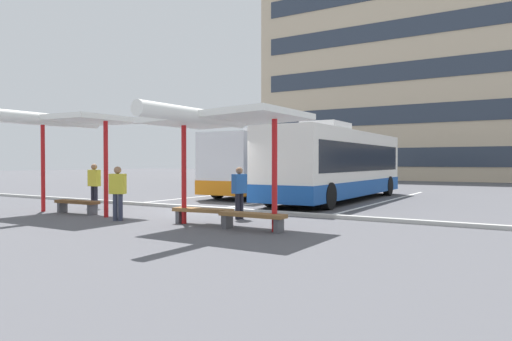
{
  "coord_description": "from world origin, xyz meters",
  "views": [
    {
      "loc": [
        10.22,
        -12.97,
        1.75
      ],
      "look_at": [
        0.73,
        2.49,
        1.41
      ],
      "focal_mm": 32.56,
      "sensor_mm": 36.0,
      "label": 1
    }
  ],
  "objects_px": {
    "coach_bus_0": "(280,165)",
    "waiting_passenger_0": "(118,190)",
    "bench_2": "(252,217)",
    "bench_1": "(203,212)",
    "bench_0": "(77,204)",
    "waiting_passenger_1": "(94,182)",
    "waiting_passenger_2": "(239,189)",
    "waiting_shelter_0": "(66,122)",
    "waiting_shelter_1": "(220,121)",
    "coach_bus_1": "(338,165)"
  },
  "relations": [
    {
      "from": "coach_bus_0",
      "to": "waiting_passenger_0",
      "type": "bearing_deg",
      "value": -83.62
    },
    {
      "from": "bench_2",
      "to": "coach_bus_0",
      "type": "bearing_deg",
      "value": 115.62
    },
    {
      "from": "coach_bus_0",
      "to": "bench_1",
      "type": "xyz_separation_m",
      "value": [
        4.07,
        -11.99,
        -1.26
      ]
    },
    {
      "from": "bench_0",
      "to": "bench_1",
      "type": "distance_m",
      "value": 5.27
    },
    {
      "from": "waiting_passenger_1",
      "to": "waiting_passenger_2",
      "type": "bearing_deg",
      "value": 0.56
    },
    {
      "from": "waiting_passenger_1",
      "to": "bench_0",
      "type": "bearing_deg",
      "value": -55.95
    },
    {
      "from": "bench_1",
      "to": "bench_0",
      "type": "bearing_deg",
      "value": -178.89
    },
    {
      "from": "coach_bus_0",
      "to": "waiting_passenger_2",
      "type": "bearing_deg",
      "value": -67.74
    },
    {
      "from": "coach_bus_0",
      "to": "bench_1",
      "type": "bearing_deg",
      "value": -71.25
    },
    {
      "from": "waiting_shelter_0",
      "to": "bench_2",
      "type": "relative_size",
      "value": 2.51
    },
    {
      "from": "bench_2",
      "to": "waiting_passenger_1",
      "type": "bearing_deg",
      "value": 167.93
    },
    {
      "from": "waiting_shelter_1",
      "to": "bench_2",
      "type": "distance_m",
      "value": 2.65
    },
    {
      "from": "waiting_passenger_0",
      "to": "waiting_passenger_2",
      "type": "distance_m",
      "value": 3.62
    },
    {
      "from": "coach_bus_1",
      "to": "waiting_shelter_0",
      "type": "relative_size",
      "value": 2.54
    },
    {
      "from": "waiting_shelter_1",
      "to": "waiting_passenger_2",
      "type": "distance_m",
      "value": 2.82
    },
    {
      "from": "waiting_passenger_1",
      "to": "bench_1",
      "type": "bearing_deg",
      "value": -13.2
    },
    {
      "from": "waiting_shelter_0",
      "to": "bench_1",
      "type": "xyz_separation_m",
      "value": [
        5.27,
        0.52,
        -2.71
      ]
    },
    {
      "from": "waiting_passenger_2",
      "to": "waiting_shelter_1",
      "type": "bearing_deg",
      "value": -70.2
    },
    {
      "from": "coach_bus_1",
      "to": "waiting_shelter_0",
      "type": "bearing_deg",
      "value": -118.17
    },
    {
      "from": "bench_0",
      "to": "bench_2",
      "type": "xyz_separation_m",
      "value": [
        7.07,
        -0.15,
        0.0
      ]
    },
    {
      "from": "waiting_passenger_0",
      "to": "coach_bus_1",
      "type": "bearing_deg",
      "value": 74.62
    },
    {
      "from": "waiting_passenger_2",
      "to": "bench_0",
      "type": "bearing_deg",
      "value": -163.18
    },
    {
      "from": "waiting_passenger_2",
      "to": "waiting_passenger_0",
      "type": "bearing_deg",
      "value": -142.1
    },
    {
      "from": "waiting_shelter_0",
      "to": "bench_2",
      "type": "bearing_deg",
      "value": 2.16
    },
    {
      "from": "waiting_shelter_0",
      "to": "bench_2",
      "type": "distance_m",
      "value": 7.58
    },
    {
      "from": "coach_bus_1",
      "to": "bench_1",
      "type": "distance_m",
      "value": 9.76
    },
    {
      "from": "coach_bus_1",
      "to": "waiting_shelter_0",
      "type": "xyz_separation_m",
      "value": [
        -5.46,
        -10.2,
        1.46
      ]
    },
    {
      "from": "bench_2",
      "to": "waiting_passenger_1",
      "type": "distance_m",
      "value": 8.35
    },
    {
      "from": "waiting_passenger_1",
      "to": "bench_2",
      "type": "bearing_deg",
      "value": -12.07
    },
    {
      "from": "bench_1",
      "to": "waiting_shelter_0",
      "type": "bearing_deg",
      "value": -174.37
    },
    {
      "from": "waiting_shelter_1",
      "to": "waiting_passenger_2",
      "type": "height_order",
      "value": "waiting_shelter_1"
    },
    {
      "from": "bench_1",
      "to": "waiting_passenger_2",
      "type": "bearing_deg",
      "value": 82.61
    },
    {
      "from": "bench_0",
      "to": "waiting_passenger_0",
      "type": "xyz_separation_m",
      "value": [
        2.62,
        -0.57,
        0.59
      ]
    },
    {
      "from": "bench_1",
      "to": "waiting_passenger_0",
      "type": "distance_m",
      "value": 2.8
    },
    {
      "from": "bench_2",
      "to": "waiting_passenger_2",
      "type": "distance_m",
      "value": 2.48
    },
    {
      "from": "waiting_shelter_1",
      "to": "waiting_passenger_1",
      "type": "height_order",
      "value": "waiting_shelter_1"
    },
    {
      "from": "bench_0",
      "to": "waiting_passenger_2",
      "type": "height_order",
      "value": "waiting_passenger_2"
    },
    {
      "from": "waiting_shelter_1",
      "to": "bench_1",
      "type": "relative_size",
      "value": 2.55
    },
    {
      "from": "waiting_passenger_1",
      "to": "coach_bus_0",
      "type": "bearing_deg",
      "value": 77.78
    },
    {
      "from": "waiting_shelter_0",
      "to": "waiting_shelter_1",
      "type": "xyz_separation_m",
      "value": [
        6.17,
        0.13,
        -0.22
      ]
    },
    {
      "from": "bench_1",
      "to": "waiting_passenger_0",
      "type": "xyz_separation_m",
      "value": [
        -2.66,
        -0.67,
        0.59
      ]
    },
    {
      "from": "coach_bus_0",
      "to": "waiting_shelter_1",
      "type": "bearing_deg",
      "value": -68.12
    },
    {
      "from": "bench_0",
      "to": "waiting_shelter_1",
      "type": "distance_m",
      "value": 6.66
    },
    {
      "from": "bench_0",
      "to": "waiting_passenger_1",
      "type": "distance_m",
      "value": 2.02
    },
    {
      "from": "bench_0",
      "to": "bench_2",
      "type": "height_order",
      "value": "same"
    },
    {
      "from": "waiting_shelter_1",
      "to": "bench_2",
      "type": "xyz_separation_m",
      "value": [
        0.9,
        0.13,
        -2.49
      ]
    },
    {
      "from": "waiting_shelter_1",
      "to": "waiting_passenger_2",
      "type": "xyz_separation_m",
      "value": [
        -0.7,
        1.94,
        -1.92
      ]
    },
    {
      "from": "coach_bus_0",
      "to": "waiting_shelter_0",
      "type": "relative_size",
      "value": 2.56
    },
    {
      "from": "bench_0",
      "to": "coach_bus_1",
      "type": "bearing_deg",
      "value": 60.82
    },
    {
      "from": "waiting_passenger_2",
      "to": "coach_bus_0",
      "type": "bearing_deg",
      "value": 112.26
    }
  ]
}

